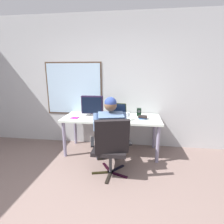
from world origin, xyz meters
TOP-DOWN VIEW (x-y plane):
  - wall_rear at (-0.03, 2.41)m, footprint 5.84×0.08m
  - desk at (0.22, 1.97)m, footprint 1.89×0.76m
  - office_chair at (0.33, 1.11)m, footprint 0.68×0.62m
  - person_seated at (0.27, 1.37)m, footprint 0.63×0.87m
  - crt_monitor at (-0.16, 1.97)m, footprint 0.42×0.22m
  - laptop at (0.33, 2.07)m, footprint 0.36×0.37m
  - wine_glass at (0.55, 1.78)m, footprint 0.08×0.08m
  - desk_speaker at (0.76, 2.14)m, footprint 0.09×0.08m
  - book_stack at (0.82, 1.93)m, footprint 0.18×0.15m
  - cd_case at (-0.47, 1.80)m, footprint 0.15×0.14m

SIDE VIEW (x-z plane):
  - office_chair at x=0.33m, z-range 0.06..1.04m
  - person_seated at x=0.27m, z-range 0.02..1.27m
  - desk at x=0.22m, z-range 0.29..1.03m
  - cd_case at x=-0.47m, z-range 0.74..0.75m
  - book_stack at x=0.82m, z-range 0.74..0.79m
  - laptop at x=0.33m, z-range 0.68..0.93m
  - desk_speaker at x=0.76m, z-range 0.74..0.89m
  - wine_glass at x=0.55m, z-range 0.77..0.92m
  - crt_monitor at x=-0.16m, z-range 0.75..1.17m
  - wall_rear at x=-0.03m, z-range -0.01..2.75m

